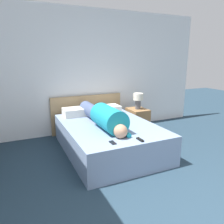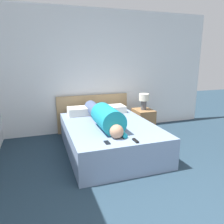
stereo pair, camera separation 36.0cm
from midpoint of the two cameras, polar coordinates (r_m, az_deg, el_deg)
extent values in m
cube|color=white|center=(4.84, -1.24, 10.38)|extent=(5.27, 0.06, 2.60)
cube|color=#7589A8|center=(3.88, 1.94, -6.59)|extent=(1.47, 2.04, 0.49)
cube|color=tan|center=(4.87, -2.80, -0.29)|extent=(1.59, 0.04, 0.81)
cube|color=olive|center=(4.86, 10.25, -2.35)|extent=(0.38, 0.47, 0.51)
cylinder|color=#4C4C51|center=(4.77, 10.43, 1.76)|extent=(0.12, 0.12, 0.20)
cylinder|color=beige|center=(4.74, 10.53, 3.81)|extent=(0.21, 0.21, 0.15)
sphere|color=tan|center=(3.12, 4.54, -5.15)|extent=(0.20, 0.20, 0.20)
cylinder|color=teal|center=(3.46, 1.85, -1.65)|extent=(0.38, 0.71, 0.38)
cylinder|color=#47567A|center=(4.19, -1.90, 0.28)|extent=(0.25, 0.85, 0.25)
cylinder|color=teal|center=(3.23, 6.02, -5.76)|extent=(0.07, 0.22, 0.07)
cube|color=silver|center=(4.42, -5.37, 0.27)|extent=(0.59, 0.36, 0.15)
cube|color=silver|center=(4.59, 2.05, 0.77)|extent=(0.56, 0.36, 0.14)
cube|color=black|center=(3.06, 9.56, -7.45)|extent=(0.04, 0.15, 0.02)
cube|color=black|center=(2.98, 2.19, -8.05)|extent=(0.06, 0.13, 0.01)
camera|label=1|loc=(0.18, -87.14, 0.72)|focal=35.00mm
camera|label=2|loc=(0.18, 92.86, -0.72)|focal=35.00mm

